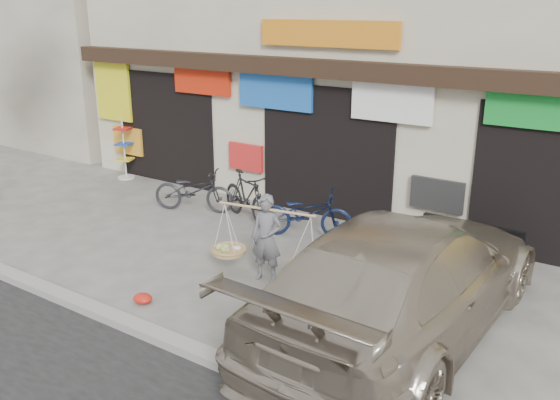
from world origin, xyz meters
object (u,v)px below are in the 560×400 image
Objects in this scene: bike_0 at (194,190)px; suv at (404,277)px; street_vendor at (267,242)px; bike_1 at (247,197)px; bike_2 at (306,213)px; display_rack at (125,154)px.

bike_0 is 0.31× the size of suv.
street_vendor is 2.47m from suv.
bike_0 is at bearing 140.15° from street_vendor.
bike_0 is 1.03× the size of bike_1.
street_vendor is at bearing -114.70° from bike_1.
bike_1 is 0.96× the size of bike_2.
bike_2 is (2.76, 0.07, 0.01)m from bike_0.
bike_2 is (1.46, -0.09, -0.04)m from bike_1.
bike_0 is 0.98× the size of bike_2.
street_vendor is at bearing -5.44° from suv.
bike_1 is (-1.93, 2.05, -0.14)m from street_vendor.
suv is at bearing -19.61° from display_rack.
street_vendor is 7.00m from display_rack.
suv is 9.39m from display_rack.
street_vendor is 1.09× the size of bike_0.
bike_2 is at bearing -109.64° from bike_0.
street_vendor is 3.74m from bike_0.
bike_0 is 6.09m from suv.
bike_2 is at bearing -36.02° from suv.
bike_2 is at bearing -71.71° from bike_1.
display_rack is at bearing 57.45° from bike_2.
street_vendor is 2.02m from bike_2.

